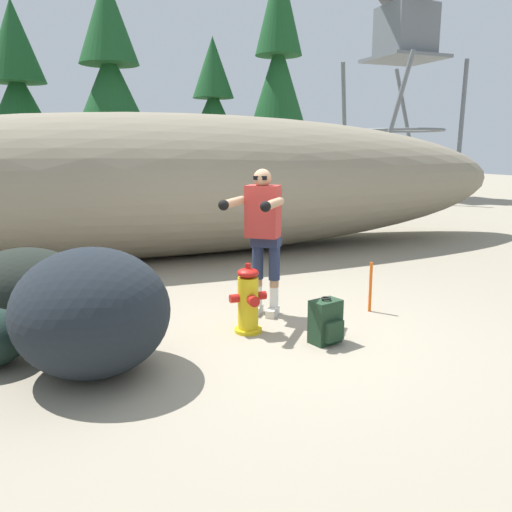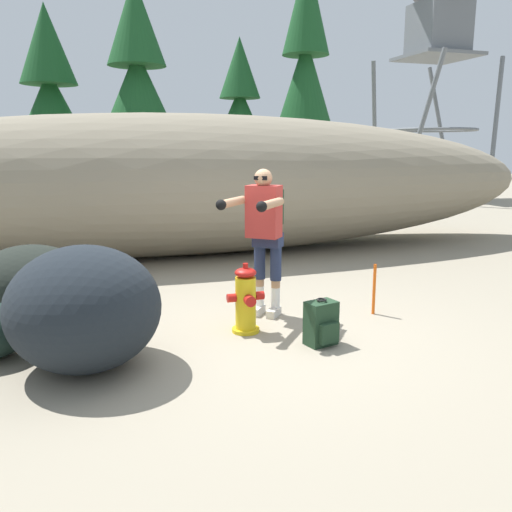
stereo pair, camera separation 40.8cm
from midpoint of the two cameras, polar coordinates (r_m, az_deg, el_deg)
name	(u,v)px [view 2 (the right image)]	position (r m, az deg, el deg)	size (l,w,h in m)	color
ground_plane	(261,333)	(5.69, 2.67, -8.34)	(56.00, 56.00, 0.04)	gray
dirt_embankment	(185,185)	(9.66, -6.48, 7.64)	(14.32, 3.20, 2.51)	gray
fire_hydrant	(246,301)	(5.56, 0.99, -4.88)	(0.40, 0.35, 0.75)	gold
utility_worker	(264,225)	(5.91, 2.90, 3.37)	(0.92, 1.00, 1.69)	beige
spare_backpack	(321,324)	(5.31, 9.28, -7.25)	(0.34, 0.33, 0.47)	#1E3823
boulder_large	(84,308)	(4.79, -15.75, -5.45)	(1.33, 1.40, 1.10)	black
boulder_mid	(33,284)	(6.25, -21.29, -2.89)	(1.32, 1.10, 0.88)	black
pine_tree_left	(50,98)	(17.48, -20.70, 15.65)	(2.55, 2.55, 6.05)	#47331E
pine_tree_center	(138,81)	(16.13, -11.93, 18.00)	(2.54, 2.54, 6.57)	#47331E
pine_tree_right	(240,109)	(17.40, -1.05, 15.61)	(2.01, 2.01, 5.29)	#47331E
pine_tree_far_right	(305,72)	(17.50, 6.05, 19.14)	(2.26, 2.26, 7.67)	#47331E
watchtower	(438,32)	(21.89, 19.66, 21.88)	(4.17, 4.17, 8.09)	slate
survey_stake	(374,289)	(6.36, 14.46, -3.51)	(0.04, 0.04, 0.60)	#E55914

